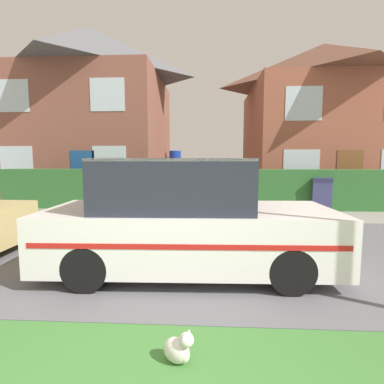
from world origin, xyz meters
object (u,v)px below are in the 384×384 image
(cat, at_px, (179,349))
(house_left, at_px, (92,110))
(house_right, at_px, (320,119))
(police_car, at_px, (185,219))
(wheelie_bin, at_px, (322,195))

(cat, distance_m, house_left, 14.85)
(house_left, distance_m, house_right, 11.54)
(police_car, distance_m, house_left, 12.77)
(cat, xyz_separation_m, wheelie_bin, (4.02, 7.72, 0.44))
(cat, bearing_deg, wheelie_bin, 93.41)
(house_right, bearing_deg, wheelie_bin, -108.06)
(police_car, bearing_deg, wheelie_bin, 52.11)
(house_left, bearing_deg, cat, -66.10)
(police_car, relative_size, cat, 13.14)
(police_car, xyz_separation_m, house_left, (-5.67, 10.92, 3.42))
(cat, xyz_separation_m, house_left, (-5.78, 13.04, 4.12))
(police_car, distance_m, wheelie_bin, 6.96)
(house_right, relative_size, wheelie_bin, 6.40)
(police_car, height_order, house_right, house_right)
(house_left, xyz_separation_m, wheelie_bin, (9.80, -5.32, -3.68))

